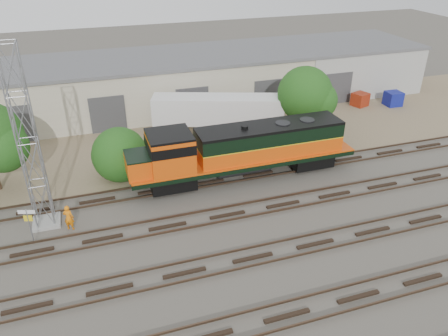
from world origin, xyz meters
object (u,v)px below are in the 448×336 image
object	(u,v)px
worker	(69,218)
semi_trailer	(221,111)
signal_tower	(28,145)
locomotive	(240,150)

from	to	relation	value
worker	semi_trailer	distance (m)	17.44
signal_tower	worker	distance (m)	5.04
signal_tower	worker	xyz separation A→B (m)	(1.44, -1.11, -4.70)
signal_tower	semi_trailer	xyz separation A→B (m)	(14.94, 9.84, -3.31)
semi_trailer	signal_tower	bearing A→B (deg)	-127.29
locomotive	semi_trailer	distance (m)	8.30
locomotive	signal_tower	xyz separation A→B (m)	(-13.76, -1.63, 3.21)
locomotive	signal_tower	bearing A→B (deg)	-173.23
locomotive	worker	distance (m)	12.71
locomotive	worker	world-z (taller)	locomotive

